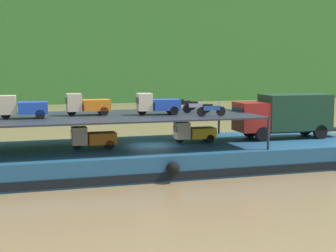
% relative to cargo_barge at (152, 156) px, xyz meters
% --- Properties ---
extents(ground_plane, '(400.00, 400.00, 0.00)m').
position_rel_cargo_barge_xyz_m(ground_plane, '(0.00, 0.03, -0.75)').
color(ground_plane, olive).
extents(cargo_barge, '(29.64, 9.32, 1.50)m').
position_rel_cargo_barge_xyz_m(cargo_barge, '(0.00, 0.00, 0.00)').
color(cargo_barge, navy).
rests_on(cargo_barge, ground).
extents(covered_lorry, '(7.90, 2.44, 3.10)m').
position_rel_cargo_barge_xyz_m(covered_lorry, '(9.84, 0.25, 2.44)').
color(covered_lorry, maroon).
rests_on(covered_lorry, cargo_barge).
extents(cargo_rack, '(20.44, 7.90, 2.00)m').
position_rel_cargo_barge_xyz_m(cargo_rack, '(-3.80, 0.03, 2.69)').
color(cargo_rack, '#232833').
rests_on(cargo_rack, cargo_barge).
extents(mini_truck_lower_aft, '(2.75, 1.22, 1.38)m').
position_rel_cargo_barge_xyz_m(mini_truck_lower_aft, '(-3.85, -0.26, 1.44)').
color(mini_truck_lower_aft, orange).
rests_on(mini_truck_lower_aft, cargo_barge).
extents(mini_truck_lower_mid, '(2.78, 1.26, 1.38)m').
position_rel_cargo_barge_xyz_m(mini_truck_lower_mid, '(3.00, 0.26, 1.44)').
color(mini_truck_lower_mid, gold).
rests_on(mini_truck_lower_mid, cargo_barge).
extents(mini_truck_upper_mid, '(2.78, 1.27, 1.38)m').
position_rel_cargo_barge_xyz_m(mini_truck_upper_mid, '(-7.96, -0.30, 3.44)').
color(mini_truck_upper_mid, '#1E47B7').
rests_on(mini_truck_upper_mid, cargo_rack).
extents(mini_truck_upper_fore, '(2.74, 1.21, 1.38)m').
position_rel_cargo_barge_xyz_m(mini_truck_upper_fore, '(-4.03, 0.61, 3.44)').
color(mini_truck_upper_fore, orange).
rests_on(mini_truck_upper_fore, cargo_rack).
extents(mini_truck_upper_bow, '(2.79, 1.29, 1.38)m').
position_rel_cargo_barge_xyz_m(mini_truck_upper_bow, '(0.28, -0.38, 3.44)').
color(mini_truck_upper_bow, '#1E47B7').
rests_on(mini_truck_upper_bow, cargo_rack).
extents(motorcycle_upper_port, '(1.90, 0.55, 0.87)m').
position_rel_cargo_barge_xyz_m(motorcycle_upper_port, '(3.16, -2.35, 3.18)').
color(motorcycle_upper_port, black).
rests_on(motorcycle_upper_port, cargo_rack).
extents(motorcycle_upper_centre, '(1.90, 0.55, 0.87)m').
position_rel_cargo_barge_xyz_m(motorcycle_upper_centre, '(3.09, 0.03, 3.18)').
color(motorcycle_upper_centre, black).
rests_on(motorcycle_upper_centre, cargo_rack).
extents(motorcycle_upper_stbd, '(1.90, 0.55, 0.87)m').
position_rel_cargo_barge_xyz_m(motorcycle_upper_stbd, '(2.92, 2.40, 3.18)').
color(motorcycle_upper_stbd, black).
rests_on(motorcycle_upper_stbd, cargo_rack).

